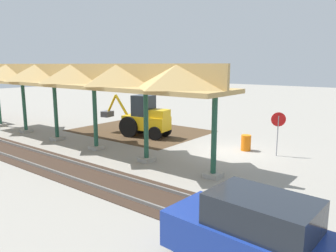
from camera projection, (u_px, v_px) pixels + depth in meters
name	position (u px, v px, depth m)	size (l,w,h in m)	color
ground_plane	(229.00, 152.00, 18.35)	(120.00, 120.00, 0.00)	gray
dirt_work_zone	(140.00, 131.00, 24.24)	(9.29, 7.00, 0.01)	#4C3823
platform_canopy	(72.00, 76.00, 19.44)	(20.68, 3.20, 4.90)	#9E998E
rail_tracks	(139.00, 192.00, 12.61)	(60.00, 2.58, 0.15)	slate
stop_sign	(278.00, 125.00, 17.37)	(0.68, 0.40, 2.37)	gray
backhoe	(144.00, 118.00, 22.22)	(5.33, 2.17, 2.82)	#EAB214
dirt_mound	(134.00, 126.00, 26.10)	(3.91, 3.91, 2.36)	#4C3823
distant_parked_car	(254.00, 236.00, 7.52)	(4.29, 1.98, 1.98)	navy
traffic_barrel	(246.00, 143.00, 18.70)	(0.56, 0.56, 0.90)	orange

